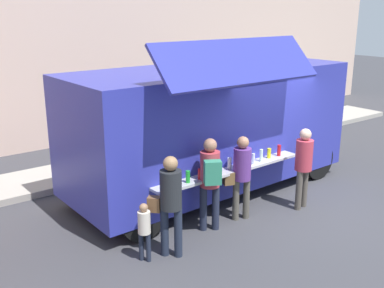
# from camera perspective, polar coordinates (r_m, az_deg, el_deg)

# --- Properties ---
(ground_plane) EXTENTS (60.00, 60.00, 0.00)m
(ground_plane) POSITION_cam_1_polar(r_m,az_deg,el_deg) (9.77, 12.57, -7.68)
(ground_plane) COLOR #38383D
(food_truck_main) EXTENTS (6.41, 3.21, 3.42)m
(food_truck_main) POSITION_cam_1_polar(r_m,az_deg,el_deg) (9.99, 2.39, 2.41)
(food_truck_main) COLOR #2C329D
(food_truck_main) RESTS_ON ground
(trash_bin) EXTENTS (0.60, 0.60, 1.04)m
(trash_bin) POSITION_cam_1_polar(r_m,az_deg,el_deg) (14.84, 10.02, 2.90)
(trash_bin) COLOR #2E6336
(trash_bin) RESTS_ON ground
(customer_front_ordering) EXTENTS (0.54, 0.36, 1.66)m
(customer_front_ordering) POSITION_cam_1_polar(r_m,az_deg,el_deg) (8.72, 6.15, -3.37)
(customer_front_ordering) COLOR #4E4940
(customer_front_ordering) RESTS_ON ground
(customer_mid_with_backpack) EXTENTS (0.48, 0.57, 1.75)m
(customer_mid_with_backpack) POSITION_cam_1_polar(r_m,az_deg,el_deg) (8.19, 2.29, -3.97)
(customer_mid_with_backpack) COLOR #1D2235
(customer_mid_with_backpack) RESTS_ON ground
(customer_rear_waiting) EXTENTS (0.49, 0.51, 1.73)m
(customer_rear_waiting) POSITION_cam_1_polar(r_m,az_deg,el_deg) (7.38, -2.76, -6.74)
(customer_rear_waiting) COLOR #1E2537
(customer_rear_waiting) RESTS_ON ground
(customer_extra_browsing) EXTENTS (0.35, 0.34, 1.68)m
(customer_extra_browsing) POSITION_cam_1_polar(r_m,az_deg,el_deg) (9.42, 13.72, -2.12)
(customer_extra_browsing) COLOR #4E473F
(customer_extra_browsing) RESTS_ON ground
(child_near_queue) EXTENTS (0.20, 0.20, 1.00)m
(child_near_queue) POSITION_cam_1_polar(r_m,az_deg,el_deg) (7.44, -5.96, -10.22)
(child_near_queue) COLOR #1E2435
(child_near_queue) RESTS_ON ground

